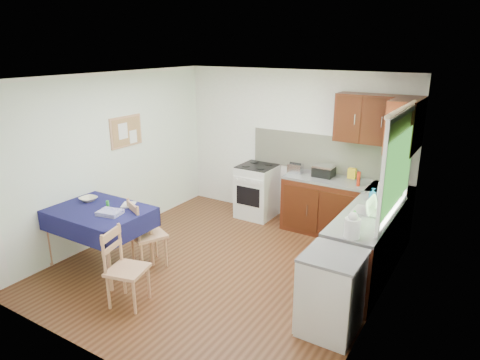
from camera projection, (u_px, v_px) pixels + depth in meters
The scene contains 33 objects.
floor at pixel (223, 266), 5.80m from camera, with size 4.20×4.20×0.00m, color #442412.
ceiling at pixel (221, 78), 5.04m from camera, with size 4.00×4.20×0.02m, color white.
wall_back at pixel (292, 146), 7.13m from camera, with size 4.00×0.02×2.50m, color white.
wall_front at pixel (88, 240), 3.72m from camera, with size 4.00×0.02×2.50m, color white.
wall_left at pixel (112, 157), 6.42m from camera, with size 0.02×4.20×2.50m, color white.
wall_right at pixel (382, 209), 4.42m from camera, with size 0.02×4.20×2.50m, color white.
base_cabinets at pixel (353, 226), 6.01m from camera, with size 1.90×2.30×0.86m.
worktop_back at pixel (346, 182), 6.47m from camera, with size 1.90×0.60×0.04m, color slate.
worktop_right at pixel (368, 216), 5.21m from camera, with size 0.60×1.70×0.04m, color slate.
worktop_corner at pixel (390, 190), 6.15m from camera, with size 0.60×0.60×0.04m, color slate.
splashback at pixel (329, 154), 6.81m from camera, with size 2.70×0.02×0.60m, color beige.
upper_cabinets at pixel (385, 121), 5.94m from camera, with size 1.20×0.85×0.70m.
stove at pixel (257, 191), 7.37m from camera, with size 0.60×0.61×0.92m.
window at pixel (399, 156), 4.88m from camera, with size 0.04×1.48×1.26m.
fridge at pixel (331, 293), 4.37m from camera, with size 0.58×0.60×0.89m.
corkboard at pixel (126, 131), 6.55m from camera, with size 0.04×0.62×0.47m.
dining_table at pixel (97, 216), 5.60m from camera, with size 1.37×0.93×0.83m.
chair_far at pixel (144, 232), 5.66m from camera, with size 0.56×0.56×0.95m.
chair_near at pixel (123, 265), 4.84m from camera, with size 0.49×0.49×0.91m.
toaster at pixel (295, 168), 6.82m from camera, with size 0.23×0.14×0.18m.
sandwich_press at pixel (324, 171), 6.67m from camera, with size 0.31×0.27×0.18m.
sauce_bottle at pixel (358, 179), 6.21m from camera, with size 0.05×0.05×0.21m, color #B6220E.
yellow_packet at pixel (352, 173), 6.57m from camera, with size 0.12×0.08×0.16m, color yellow.
dish_rack at pixel (371, 211), 5.24m from camera, with size 0.43×0.33×0.20m.
kettle at pixel (352, 226), 4.54m from camera, with size 0.17×0.17×0.29m.
cup at pixel (389, 186), 6.09m from camera, with size 0.11×0.11×0.09m, color white.
soap_bottle_a at pixel (382, 187), 5.68m from camera, with size 0.12×0.12×0.32m, color silver.
soap_bottle_b at pixel (373, 195), 5.62m from camera, with size 0.08×0.08×0.18m, color #1E6BB0.
soap_bottle_c at pixel (354, 219), 4.83m from camera, with size 0.15×0.15×0.19m, color #27902C.
plate_bowl at pixel (88, 199), 5.82m from camera, with size 0.22×0.22×0.05m, color beige.
book at pixel (122, 205), 5.67m from camera, with size 0.16×0.22×0.02m, color white.
spice_jar at pixel (108, 204), 5.61m from camera, with size 0.04×0.04×0.08m, color green.
tea_towel at pixel (110, 213), 5.36m from camera, with size 0.28×0.22×0.05m, color navy.
Camera 1 is at (2.90, -4.29, 2.88)m, focal length 32.00 mm.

